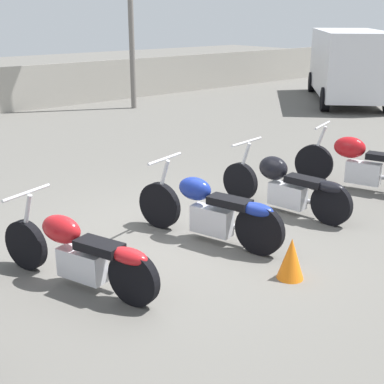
{
  "coord_description": "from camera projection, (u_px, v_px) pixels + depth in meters",
  "views": [
    {
      "loc": [
        -4.06,
        -4.93,
        2.79
      ],
      "look_at": [
        0.0,
        -0.09,
        0.65
      ],
      "focal_mm": 50.0,
      "sensor_mm": 36.0,
      "label": 1
    }
  ],
  "objects": [
    {
      "name": "ground_plane",
      "position": [
        188.0,
        238.0,
        6.94
      ],
      "size": [
        60.0,
        60.0,
        0.0
      ],
      "primitive_type": "plane",
      "color": "#5B5954"
    },
    {
      "name": "motorcycle_slot_1",
      "position": [
        79.0,
        252.0,
        5.59
      ],
      "size": [
        0.91,
        2.03,
        0.95
      ],
      "rotation": [
        0.0,
        0.0,
        0.32
      ],
      "color": "black",
      "rests_on": "ground_plane"
    },
    {
      "name": "motorcycle_slot_2",
      "position": [
        210.0,
        210.0,
        6.72
      ],
      "size": [
        0.85,
        2.09,
        1.0
      ],
      "rotation": [
        0.0,
        0.0,
        0.27
      ],
      "color": "black",
      "rests_on": "ground_plane"
    },
    {
      "name": "motorcycle_slot_3",
      "position": [
        286.0,
        185.0,
        7.7
      ],
      "size": [
        0.72,
        2.12,
        0.96
      ],
      "rotation": [
        0.0,
        0.0,
        0.15
      ],
      "color": "black",
      "rests_on": "ground_plane"
    },
    {
      "name": "motorcycle_slot_4",
      "position": [
        361.0,
        163.0,
        8.68
      ],
      "size": [
        0.93,
        2.1,
        1.02
      ],
      "rotation": [
        0.0,
        0.0,
        0.32
      ],
      "color": "black",
      "rests_on": "ground_plane"
    },
    {
      "name": "parked_van",
      "position": [
        349.0,
        62.0,
        17.15
      ],
      "size": [
        5.17,
        5.01,
        2.22
      ],
      "rotation": [
        0.0,
        0.0,
        -0.82
      ],
      "color": "silver",
      "rests_on": "ground_plane"
    },
    {
      "name": "traffic_cone_near",
      "position": [
        291.0,
        258.0,
        5.82
      ],
      "size": [
        0.3,
        0.3,
        0.47
      ],
      "color": "orange",
      "rests_on": "ground_plane"
    }
  ]
}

